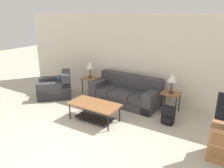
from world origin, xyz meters
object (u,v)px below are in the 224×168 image
object	(u,v)px
armchair	(56,88)
side_table_right	(171,95)
couch	(126,93)
side_table_left	(90,80)
table_lamp_left	(90,66)
coffee_table	(94,108)
table_lamp_right	(172,78)
backpack	(168,115)

from	to	relation	value
armchair	side_table_right	xyz separation A→B (m)	(3.54, 0.75, 0.22)
couch	side_table_right	world-z (taller)	couch
armchair	side_table_left	size ratio (longest dim) A/B	2.43
side_table_left	table_lamp_left	size ratio (longest dim) A/B	1.06
armchair	coffee_table	distance (m)	2.19
table_lamp_right	table_lamp_left	bearing A→B (deg)	180.00
table_lamp_right	coffee_table	bearing A→B (deg)	-135.01
side_table_right	table_lamp_right	bearing A→B (deg)	63.43
armchair	side_table_right	distance (m)	3.63
table_lamp_left	backpack	bearing A→B (deg)	-13.08
side_table_right	table_lamp_left	distance (m)	2.75
coffee_table	backpack	size ratio (longest dim) A/B	2.88
table_lamp_left	table_lamp_right	distance (m)	2.71
armchair	table_lamp_right	distance (m)	3.68
side_table_right	backpack	bearing A→B (deg)	-76.21
coffee_table	table_lamp_left	xyz separation A→B (m)	(-1.23, 1.48, 0.63)
side_table_right	coffee_table	bearing A→B (deg)	-135.01
couch	backpack	size ratio (longest dim) A/B	4.80
coffee_table	table_lamp_left	distance (m)	2.02
coffee_table	side_table_right	world-z (taller)	side_table_right
side_table_left	side_table_right	size ratio (longest dim) A/B	1.00
couch	table_lamp_right	world-z (taller)	table_lamp_right
armchair	side_table_left	bearing A→B (deg)	41.87
side_table_left	table_lamp_left	xyz separation A→B (m)	(-0.00, 0.00, 0.47)
table_lamp_left	table_lamp_right	world-z (taller)	same
armchair	coffee_table	size ratio (longest dim) A/B	1.08
armchair	backpack	distance (m)	3.71
coffee_table	side_table_right	distance (m)	2.10
side_table_left	backpack	bearing A→B (deg)	-13.08
backpack	table_lamp_right	bearing A→B (deg)	103.79
side_table_right	backpack	xyz separation A→B (m)	(0.16, -0.67, -0.28)
table_lamp_left	side_table_left	bearing A→B (deg)	-63.43
table_lamp_right	backpack	distance (m)	1.02
couch	side_table_right	size ratio (longest dim) A/B	3.75
couch	side_table_left	xyz separation A→B (m)	(-1.36, 0.05, 0.21)
armchair	couch	bearing A→B (deg)	17.74
armchair	table_lamp_left	xyz separation A→B (m)	(0.83, 0.75, 0.69)
armchair	side_table_right	world-z (taller)	armchair
table_lamp_left	couch	bearing A→B (deg)	-1.97
coffee_table	table_lamp_left	size ratio (longest dim) A/B	2.39
armchair	side_table_right	size ratio (longest dim) A/B	2.43
couch	armchair	size ratio (longest dim) A/B	1.54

